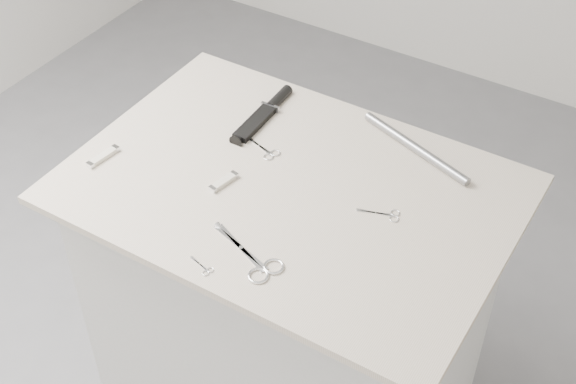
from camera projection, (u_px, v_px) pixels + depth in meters
The scene contains 10 objects.
plinth at pixel (290, 318), 2.13m from camera, with size 0.90×0.60×0.90m, color silver.
display_board at pixel (290, 189), 1.82m from camera, with size 1.00×0.70×0.02m, color beige.
large_shears at pixel (257, 263), 1.64m from camera, with size 0.19×0.11×0.01m.
embroidery_scissors_a at pixel (266, 151), 1.91m from camera, with size 0.11×0.06×0.00m.
embroidery_scissors_b at pixel (385, 215), 1.74m from camera, with size 0.09×0.05×0.00m.
tiny_scissors at pixel (203, 268), 1.63m from camera, with size 0.06×0.03×0.00m.
sheathed_knife at pixel (266, 111), 2.01m from camera, with size 0.05×0.24×0.03m.
pocket_knife_a at pixel (103, 157), 1.88m from camera, with size 0.03×0.09×0.01m.
pocket_knife_b at pixel (224, 182), 1.82m from camera, with size 0.03×0.08×0.01m.
metal_rail at pixel (415, 148), 1.90m from camera, with size 0.02×0.02×0.33m, color gray.
Camera 1 is at (0.71, -1.16, 2.13)m, focal length 50.00 mm.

